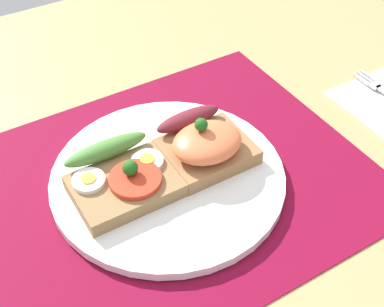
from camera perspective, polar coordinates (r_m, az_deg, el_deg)
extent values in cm
cube|color=tan|center=(57.20, -2.58, -4.30)|extent=(120.00, 90.00, 3.20)
cube|color=maroon|center=(55.92, -2.64, -3.10)|extent=(42.48, 34.47, 0.30)
cylinder|color=white|center=(55.43, -2.66, -2.62)|extent=(24.86, 24.86, 1.05)
cube|color=olive|center=(53.09, -7.33, -3.57)|extent=(10.46, 7.65, 1.64)
cylinder|color=red|center=(52.07, -6.25, -2.82)|extent=(5.32, 5.32, 0.60)
ellipsoid|color=#477D32|center=(54.72, -9.40, 0.46)|extent=(9.20, 2.20, 1.80)
sphere|color=#1E5919|center=(51.69, -6.78, -1.57)|extent=(1.60, 1.60, 1.60)
cylinder|color=white|center=(52.71, -11.25, -2.93)|extent=(3.35, 3.35, 0.50)
cylinder|color=yellow|center=(52.48, -11.30, -2.68)|extent=(1.51, 1.51, 0.16)
cylinder|color=white|center=(53.84, -4.92, -0.84)|extent=(3.35, 3.35, 0.50)
cylinder|color=yellow|center=(53.61, -4.94, -0.59)|extent=(1.51, 1.51, 0.16)
cube|color=#9B6C43|center=(55.99, 1.85, 0.01)|extent=(9.23, 7.78, 1.74)
ellipsoid|color=#E56D41|center=(54.09, 1.66, 1.25)|extent=(7.57, 6.22, 2.58)
ellipsoid|color=maroon|center=(57.53, -0.41, 3.81)|extent=(7.85, 2.20, 1.80)
sphere|color=#1E5919|center=(53.27, 0.87, 3.32)|extent=(1.40, 1.40, 1.40)
cube|color=#B7B7BC|center=(72.00, 19.51, 7.04)|extent=(1.50, 1.20, 0.32)
cube|color=#B7B7BC|center=(72.55, 18.05, 7.74)|extent=(0.32, 2.80, 0.32)
cube|color=#B7B7BC|center=(72.99, 18.41, 7.87)|extent=(0.32, 2.80, 0.32)
cube|color=#B7B7BC|center=(73.42, 18.77, 8.01)|extent=(0.32, 2.80, 0.32)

